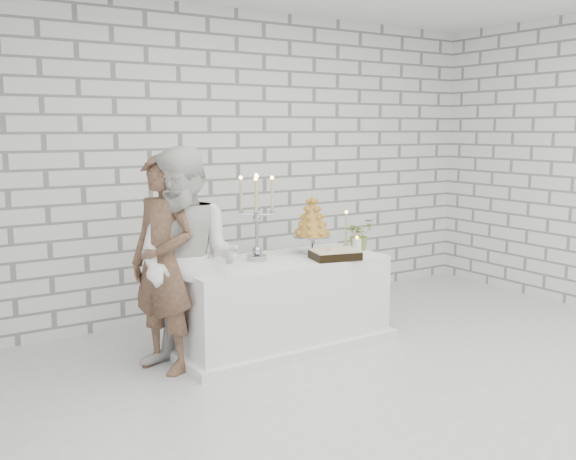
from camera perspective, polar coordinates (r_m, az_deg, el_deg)
The scene contains 11 objects.
ground at distance 4.85m, azimuth 10.49°, elevation -13.59°, with size 6.00×5.00×0.01m, color silver.
wall_back at distance 6.53m, azimuth -4.43°, elevation 5.88°, with size 6.00×0.01×3.00m, color white.
cake_table at distance 5.57m, azimuth -0.76°, elevation -6.37°, with size 1.80×0.80×0.75m, color white.
groom at distance 4.99m, azimuth -10.96°, elevation -2.96°, with size 0.61×0.40×1.67m, color #4D3224.
bride at distance 4.90m, azimuth -8.84°, elevation -2.79°, with size 0.84×0.65×1.72m, color white.
candelabra at distance 5.38m, azimuth -2.78°, elevation 1.12°, with size 0.30×0.30×0.73m, color #A0A0AA, non-canonical shape.
croquembouche at distance 5.69m, azimuth 2.14°, elevation 0.49°, with size 0.34×0.34×0.52m, color #A2702D, non-canonical shape.
chocolate_cake at distance 5.50m, azimuth 4.18°, elevation -2.16°, with size 0.39×0.28×0.08m, color black.
pillar_candle at distance 5.84m, azimuth 6.10°, elevation -1.34°, with size 0.08×0.08×0.12m, color white.
extra_taper at distance 6.04m, azimuth 5.16°, elevation -0.01°, with size 0.06×0.06×0.32m, color tan.
flowers at distance 5.90m, azimuth 6.29°, elevation -0.37°, with size 0.26×0.23×0.29m, color #4B7535.
Camera 1 is at (-3.12, -3.23, 1.85)m, focal length 40.27 mm.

